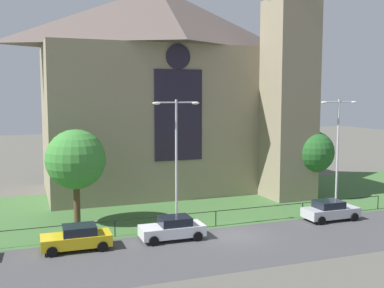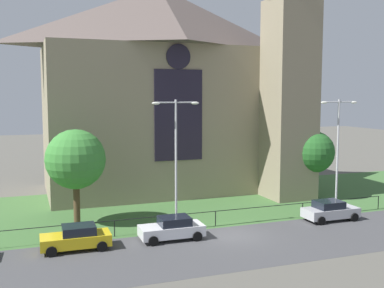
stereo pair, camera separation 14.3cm
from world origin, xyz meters
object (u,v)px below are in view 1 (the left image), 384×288
Objects in this scene: streetlamp_far at (338,143)px; parked_car_white at (173,228)px; tree_left_near at (76,160)px; parked_car_silver at (330,210)px; streetlamp_near at (176,149)px; parked_car_yellow at (77,238)px; tree_right_near at (313,152)px; church_building at (168,87)px.

parked_car_white is (-14.26, -1.80, -4.99)m from streetlamp_far.
tree_left_near reaches higher than parked_car_silver.
parked_car_yellow is (-7.00, -1.70, -5.00)m from streetlamp_near.
church_building is at bearing 142.57° from tree_right_near.
church_building reaches higher than tree_right_near.
tree_left_near reaches higher than tree_right_near.
tree_right_near is 0.89× the size of tree_left_near.
streetlamp_near is at bearing -159.89° from tree_right_near.
church_building is at bearing 44.75° from tree_left_near.
tree_right_near reaches higher than parked_car_white.
parked_car_silver is (11.83, -1.41, -5.00)m from streetlamp_near.
parked_car_white is at bearing -177.97° from parked_car_silver.
tree_left_near is 0.77× the size of streetlamp_far.
streetlamp_far reaches higher than parked_car_white.
parked_car_yellow is 18.83m from parked_car_silver.
parked_car_white is at bearing -46.16° from tree_left_near.
church_building is 19.04m from parked_car_white.
streetlamp_near is 2.17× the size of parked_car_white.
streetlamp_far is 5.42m from parked_car_silver.
tree_right_near is 5.89m from streetlamp_far.
streetlamp_far is 2.16× the size of parked_car_yellow.
parked_car_silver is at bearing -138.22° from streetlamp_far.
parked_car_silver is at bearing -16.37° from tree_left_near.
church_building is 2.84× the size of streetlamp_far.
parked_car_yellow and parked_car_white have the same top height.
tree_right_near is 1.48× the size of parked_car_silver.
streetlamp_far is (9.60, -14.02, -4.54)m from church_building.
parked_car_white is at bearing -179.86° from parked_car_yellow.
tree_right_near is at bearing -154.59° from parked_car_white.
parked_car_yellow is (-10.81, -15.72, -9.53)m from church_building.
tree_right_near is at bearing -37.43° from church_building.
streetlamp_far is at bearing -172.11° from parked_car_white.
parked_car_silver is at bearing -178.10° from parked_car_yellow.
parked_car_yellow is at bearing -175.23° from streetlamp_far.
church_building is at bearing -123.50° from parked_car_yellow.
streetlamp_near is at bearing -180.00° from streetlamp_far.
streetlamp_near reaches higher than tree_left_near.
parked_car_yellow and parked_car_silver have the same top height.
church_building is 15.28m from tree_right_near.
streetlamp_near is 2.18× the size of parked_car_silver.
streetlamp_near is at bearing -105.19° from church_building.
tree_left_near is 1.67× the size of parked_car_silver.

